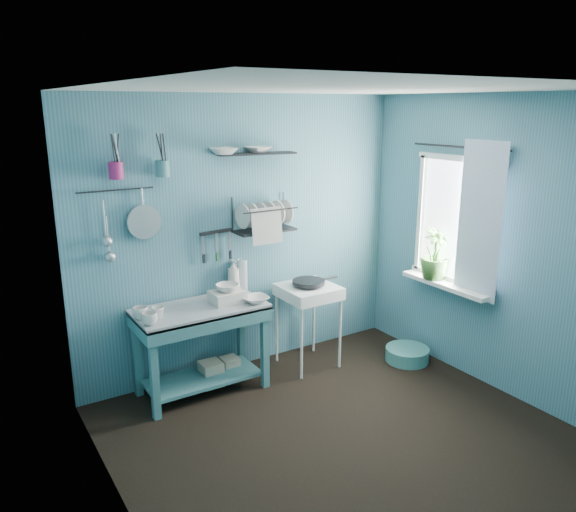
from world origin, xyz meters
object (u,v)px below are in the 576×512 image
soap_bottle (233,276)px  utensil_cup_magenta (116,170)px  work_counter (202,349)px  wash_tub (228,297)px  potted_plant (435,254)px  storage_tin_large (211,374)px  mug_right (141,313)px  mug_mid (158,313)px  utensil_cup_teal (162,169)px  dish_rack (265,214)px  storage_tin_small (230,368)px  mug_left (150,319)px  floor_basin (407,354)px  hotplate_stand (308,326)px  colander (144,222)px  water_bottle (242,275)px  frying_pan (308,282)px

soap_bottle → utensil_cup_magenta: size_ratio=2.30×
work_counter → wash_tub: size_ratio=3.88×
potted_plant → storage_tin_large: size_ratio=2.17×
mug_right → utensil_cup_magenta: bearing=102.1°
mug_mid → utensil_cup_teal: (0.20, 0.27, 1.09)m
work_counter → dish_rack: dish_rack is taller
potted_plant → storage_tin_small: (-1.80, 0.69, -0.97)m
mug_left → floor_basin: mug_left is taller
work_counter → utensil_cup_teal: utensil_cup_teal is taller
hotplate_stand → mug_left: bearing=172.6°
mug_right → floor_basin: (2.42, -0.51, -0.75)m
work_counter → colander: (-0.35, 0.24, 1.11)m
mug_mid → potted_plant: 2.55m
utensil_cup_teal → work_counter: bearing=-50.1°
storage_tin_small → water_bottle: bearing=32.5°
water_bottle → potted_plant: bearing=-27.7°
water_bottle → utensil_cup_teal: 1.22m
floor_basin → utensil_cup_teal: bearing=160.9°
frying_pan → storage_tin_large: 1.20m
colander → mug_mid: bearing=-96.6°
utensil_cup_teal → colander: size_ratio=0.46×
soap_bottle → dish_rack: 0.62m
mug_left → colander: colander is taller
water_bottle → hotplate_stand: 0.80m
mug_mid → colander: colander is taller
water_bottle → frying_pan: bearing=-27.1°
frying_pan → storage_tin_small: 1.06m
mug_left → utensil_cup_magenta: size_ratio=0.95×
work_counter → hotplate_stand: 1.06m
colander → storage_tin_large: 1.46m
water_bottle → floor_basin: (1.40, -0.73, -0.85)m
mug_mid → storage_tin_large: size_ratio=0.45×
wash_tub → soap_bottle: soap_bottle is taller
mug_left → colander: size_ratio=0.44×
colander → floor_basin: size_ratio=0.67×
water_bottle → utensil_cup_teal: bearing=-179.3°
soap_bottle → utensil_cup_magenta: 1.39m
potted_plant → mug_mid: bearing=167.5°
mug_left → storage_tin_large: 0.94m
dish_rack → potted_plant: size_ratio=1.15×
soap_bottle → dish_rack: size_ratio=0.54×
colander → floor_basin: bearing=-18.4°
water_bottle → utensil_cup_magenta: bearing=-179.6°
work_counter → hotplate_stand: (1.06, -0.06, 0.01)m
wash_tub → potted_plant: potted_plant is taller
utensil_cup_teal → potted_plant: bearing=-19.8°
soap_bottle → floor_basin: bearing=-25.5°
mug_mid → storage_tin_small: size_ratio=0.50×
mug_right → hotplate_stand: mug_right is taller
soap_bottle → colander: size_ratio=1.07×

